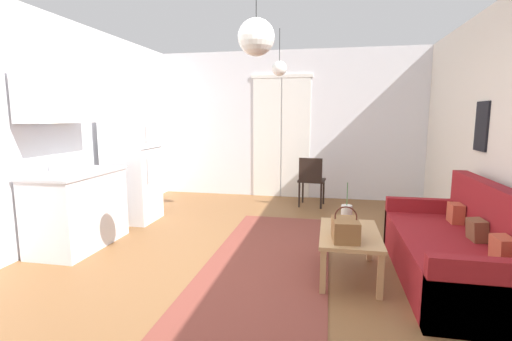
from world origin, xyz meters
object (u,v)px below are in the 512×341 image
at_px(bamboo_vase, 346,217).
at_px(refrigerator, 132,164).
at_px(pendant_lamp_near, 256,37).
at_px(handbag, 345,229).
at_px(coffee_table, 349,238).
at_px(accent_chair, 311,178).
at_px(couch, 459,252).
at_px(pendant_lamp_far, 279,68).

distance_m(bamboo_vase, refrigerator, 3.20).
bearing_deg(pendant_lamp_near, handbag, 16.36).
relative_size(coffee_table, accent_chair, 1.12).
relative_size(couch, accent_chair, 2.35).
relative_size(couch, pendant_lamp_far, 3.09).
xyz_separation_m(coffee_table, pendant_lamp_near, (-0.81, -0.45, 1.76)).
bearing_deg(coffee_table, accent_chair, 100.43).
xyz_separation_m(coffee_table, accent_chair, (-0.49, 2.66, 0.11)).
height_order(handbag, accent_chair, accent_chair).
bearing_deg(bamboo_vase, pendant_lamp_far, 118.38).
relative_size(handbag, pendant_lamp_near, 0.46).
relative_size(bamboo_vase, handbag, 1.41).
relative_size(couch, coffee_table, 2.11).
height_order(accent_chair, pendant_lamp_far, pendant_lamp_far).
relative_size(coffee_table, refrigerator, 0.56).
bearing_deg(pendant_lamp_near, refrigerator, 140.65).
relative_size(accent_chair, pendant_lamp_near, 1.18).
relative_size(coffee_table, bamboo_vase, 2.03).
bearing_deg(refrigerator, pendant_lamp_near, -39.35).
bearing_deg(coffee_table, pendant_lamp_near, -150.57).
height_order(coffee_table, handbag, handbag).
distance_m(couch, pendant_lamp_far, 3.14).
relative_size(coffee_table, pendant_lamp_far, 1.47).
bearing_deg(handbag, accent_chair, 98.59).
bearing_deg(couch, coffee_table, -176.00).
relative_size(couch, pendant_lamp_near, 2.78).
distance_m(couch, bamboo_vase, 1.05).
bearing_deg(bamboo_vase, pendant_lamp_near, -145.16).
xyz_separation_m(handbag, pendant_lamp_near, (-0.75, -0.22, 1.60)).
relative_size(coffee_table, pendant_lamp_near, 1.32).
height_order(refrigerator, pendant_lamp_far, pendant_lamp_far).
xyz_separation_m(bamboo_vase, pendant_lamp_near, (-0.78, -0.54, 1.58)).
relative_size(handbag, pendant_lamp_far, 0.51).
distance_m(handbag, pendant_lamp_far, 2.69).
bearing_deg(pendant_lamp_far, couch, -41.03).
xyz_separation_m(couch, pendant_lamp_far, (-1.90, 1.65, 1.88)).
bearing_deg(pendant_lamp_far, pendant_lamp_near, -87.16).
bearing_deg(refrigerator, coffee_table, -23.97).
distance_m(refrigerator, pendant_lamp_far, 2.49).
bearing_deg(refrigerator, accent_chair, 28.22).
distance_m(couch, coffee_table, 0.99).
height_order(handbag, pendant_lamp_far, pendant_lamp_far).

